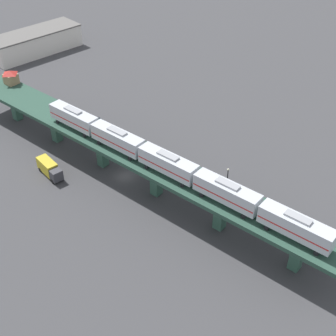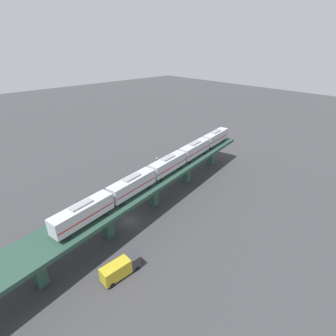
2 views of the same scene
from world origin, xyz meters
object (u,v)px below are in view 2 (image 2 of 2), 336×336
Objects in this scene: street_car_blue at (27,245)px; delivery_truck at (120,268)px; street_lamp at (157,167)px; subway_train at (168,164)px; street_car_white at (65,225)px.

street_car_blue is 20.81m from delivery_truck.
street_lamp is (22.74, -28.43, 2.35)m from delivery_truck.
subway_train is 13.66× the size of street_car_white.
street_car_blue is 0.65× the size of street_lamp.
delivery_truck reaches higher than street_car_blue.
street_car_blue is 0.63× the size of delivery_truck.
delivery_truck is (-12.41, 23.11, -8.35)m from subway_train.
subway_train reaches higher than street_car_white.
subway_train is 27.53m from delivery_truck.
street_car_blue is at bearing 27.94° from delivery_truck.
street_car_white is 30.45m from street_lamp.
delivery_truck is 36.48m from street_lamp.
subway_train reaches higher than street_car_blue.
street_car_blue is at bearing 96.37° from street_car_white.
street_lamp is (3.46, -30.08, 3.17)m from street_car_white.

